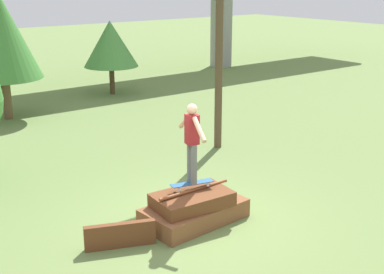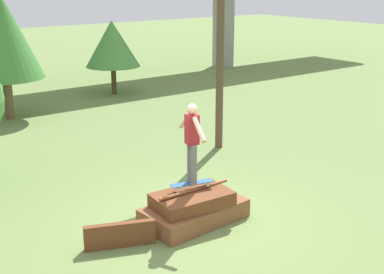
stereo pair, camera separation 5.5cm
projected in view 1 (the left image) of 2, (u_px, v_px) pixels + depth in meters
name	position (u px, v px, depth m)	size (l,w,h in m)	color
ground_plane	(194.00, 221.00, 10.21)	(80.00, 80.00, 0.00)	olive
scrap_pile	(194.00, 209.00, 10.10)	(2.03, 1.19, 0.68)	brown
scrap_plank_loose	(120.00, 235.00, 9.19)	(1.19, 0.56, 0.44)	brown
skateboard	(192.00, 183.00, 10.05)	(0.85, 0.38, 0.09)	#23517F
skater	(192.00, 138.00, 9.79)	(0.35, 1.12, 1.52)	slate
utility_pole	(219.00, 25.00, 13.66)	(1.30, 0.20, 6.31)	brown
tree_behind_left	(110.00, 44.00, 20.57)	(2.10, 2.10, 2.85)	#4C3823
tree_behind_right	(0.00, 34.00, 16.69)	(2.46, 2.46, 4.16)	brown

